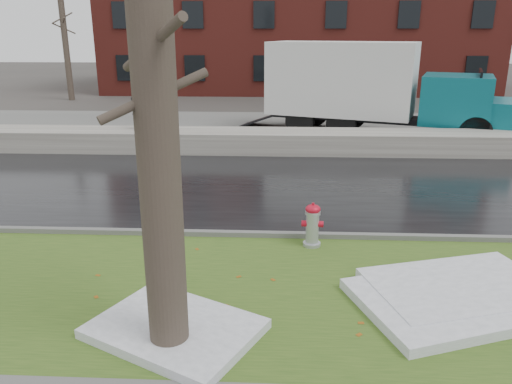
{
  "coord_description": "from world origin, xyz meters",
  "views": [
    {
      "loc": [
        0.88,
        -8.47,
        4.07
      ],
      "look_at": [
        0.42,
        1.0,
        1.0
      ],
      "focal_mm": 35.0,
      "sensor_mm": 36.0,
      "label": 1
    }
  ],
  "objects_px": {
    "fire_hydrant": "(312,223)",
    "box_truck": "(370,87)",
    "tree": "(155,102)",
    "worker": "(139,106)"
  },
  "relations": [
    {
      "from": "fire_hydrant",
      "to": "box_truck",
      "type": "distance_m",
      "value": 11.8
    },
    {
      "from": "fire_hydrant",
      "to": "tree",
      "type": "height_order",
      "value": "tree"
    },
    {
      "from": "worker",
      "to": "tree",
      "type": "bearing_deg",
      "value": 107.08
    },
    {
      "from": "tree",
      "to": "worker",
      "type": "relative_size",
      "value": 4.01
    },
    {
      "from": "box_truck",
      "to": "worker",
      "type": "distance_m",
      "value": 9.08
    },
    {
      "from": "worker",
      "to": "fire_hydrant",
      "type": "bearing_deg",
      "value": 124.6
    },
    {
      "from": "box_truck",
      "to": "worker",
      "type": "height_order",
      "value": "box_truck"
    },
    {
      "from": "fire_hydrant",
      "to": "worker",
      "type": "relative_size",
      "value": 0.55
    },
    {
      "from": "fire_hydrant",
      "to": "worker",
      "type": "xyz_separation_m",
      "value": [
        -5.58,
        8.19,
        1.04
      ]
    },
    {
      "from": "fire_hydrant",
      "to": "tree",
      "type": "relative_size",
      "value": 0.14
    }
  ]
}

